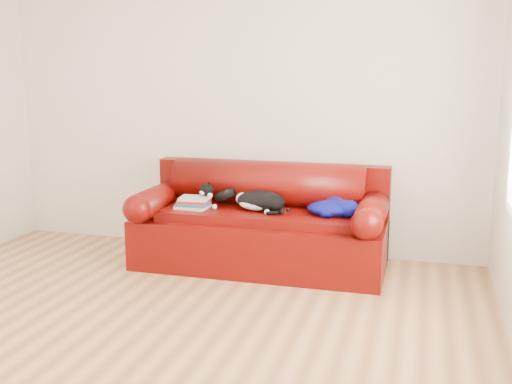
# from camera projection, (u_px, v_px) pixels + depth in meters

# --- Properties ---
(ground) EXTENTS (4.50, 4.50, 0.00)m
(ground) POSITION_uv_depth(u_px,v_px,m) (145.00, 331.00, 3.85)
(ground) COLOR brown
(ground) RESTS_ON ground
(room_shell) EXTENTS (4.52, 4.02, 2.61)m
(room_shell) POSITION_uv_depth(u_px,v_px,m) (155.00, 67.00, 3.51)
(room_shell) COLOR beige
(room_shell) RESTS_ON ground
(sofa_base) EXTENTS (2.10, 0.90, 0.50)m
(sofa_base) POSITION_uv_depth(u_px,v_px,m) (261.00, 239.00, 5.12)
(sofa_base) COLOR #400202
(sofa_base) RESTS_ON ground
(sofa_back) EXTENTS (2.10, 1.01, 0.88)m
(sofa_back) POSITION_uv_depth(u_px,v_px,m) (268.00, 199.00, 5.29)
(sofa_back) COLOR #400202
(sofa_back) RESTS_ON ground
(book_stack) EXTENTS (0.28, 0.22, 0.10)m
(book_stack) POSITION_uv_depth(u_px,v_px,m) (194.00, 203.00, 5.10)
(book_stack) COLOR beige
(book_stack) RESTS_ON sofa_base
(cat) EXTENTS (0.56, 0.32, 0.21)m
(cat) POSITION_uv_depth(u_px,v_px,m) (260.00, 201.00, 5.00)
(cat) COLOR black
(cat) RESTS_ON sofa_base
(blanket) EXTENTS (0.48, 0.38, 0.14)m
(blanket) POSITION_uv_depth(u_px,v_px,m) (333.00, 207.00, 4.87)
(blanket) COLOR #020C4A
(blanket) RESTS_ON sofa_base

